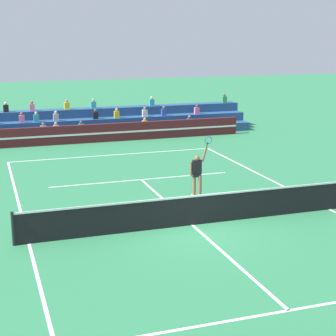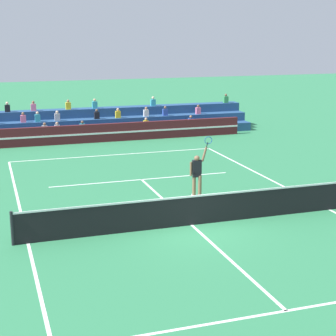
{
  "view_description": "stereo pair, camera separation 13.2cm",
  "coord_description": "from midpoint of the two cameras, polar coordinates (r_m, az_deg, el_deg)",
  "views": [
    {
      "loc": [
        -6.62,
        -17.08,
        6.49
      ],
      "look_at": [
        0.41,
        3.86,
        1.1
      ],
      "focal_mm": 60.0,
      "sensor_mm": 36.0,
      "label": 1
    },
    {
      "loc": [
        -6.49,
        -17.12,
        6.49
      ],
      "look_at": [
        0.41,
        3.86,
        1.1
      ],
      "focal_mm": 60.0,
      "sensor_mm": 36.0,
      "label": 2
    }
  ],
  "objects": [
    {
      "name": "tennis_player",
      "position": [
        22.39,
        3.15,
        -0.53
      ],
      "size": [
        0.93,
        0.38,
        2.5
      ],
      "color": "brown",
      "rests_on": "ground"
    },
    {
      "name": "tennis_ball",
      "position": [
        21.28,
        -0.18,
        -3.94
      ],
      "size": [
        0.07,
        0.07,
        0.07
      ],
      "primitive_type": "sphere",
      "color": "#C6DB33",
      "rests_on": "ground"
    },
    {
      "name": "tennis_net",
      "position": [
        19.25,
        2.64,
        -4.29
      ],
      "size": [
        12.0,
        0.1,
        1.1
      ],
      "color": "black",
      "rests_on": "ground"
    },
    {
      "name": "ground_plane",
      "position": [
        19.43,
        2.62,
        -5.82
      ],
      "size": [
        120.0,
        120.0,
        0.0
      ],
      "primitive_type": "plane",
      "color": "#2D7A4C"
    },
    {
      "name": "bleacher_stand",
      "position": [
        36.41,
        -7.65,
        4.36
      ],
      "size": [
        20.86,
        2.85,
        2.28
      ],
      "color": "navy",
      "rests_on": "ground"
    },
    {
      "name": "court_lines",
      "position": [
        19.43,
        2.62,
        -5.81
      ],
      "size": [
        11.1,
        23.9,
        0.01
      ],
      "color": "white",
      "rests_on": "ground"
    },
    {
      "name": "sponsor_banner_wall",
      "position": [
        33.97,
        -6.82,
        3.54
      ],
      "size": [
        18.0,
        0.26,
        1.1
      ],
      "color": "#51191E",
      "rests_on": "ground"
    }
  ]
}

